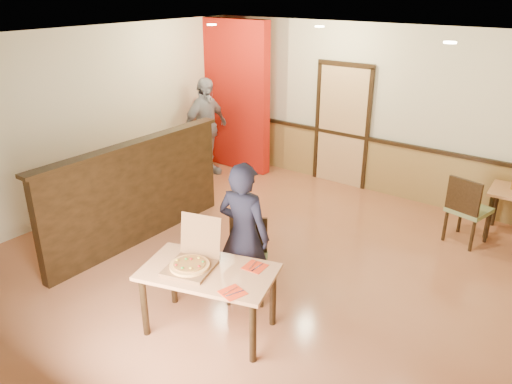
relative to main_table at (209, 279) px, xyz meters
The scene contains 21 objects.
floor 1.26m from the main_table, 95.58° to the left, with size 7.00×7.00×0.00m, color #B46B46.
ceiling 2.45m from the main_table, 95.58° to the left, with size 7.00×7.00×0.00m, color black.
wall_back 4.67m from the main_table, 91.34° to the left, with size 7.00×7.00×0.00m, color beige.
wall_left 3.85m from the main_table, 163.07° to the left, with size 7.00×7.00×0.00m, color beige.
wainscot_back 4.57m from the main_table, 91.35° to the left, with size 7.00×0.04×0.90m, color olive.
chair_rail_back 4.56m from the main_table, 91.35° to the left, with size 7.00×0.06×0.06m, color black.
back_door 4.67m from the main_table, 101.26° to the left, with size 0.90×0.06×2.10m, color #DDAE71.
booth_partition 2.29m from the main_table, 156.91° to the left, with size 0.20×3.10×1.44m.
red_accent_panel 5.14m from the main_table, 126.27° to the left, with size 1.60×0.20×2.78m, color #A9160C.
spot_a 4.35m from the main_table, 129.71° to the left, with size 0.14×0.14×0.02m, color beige.
spot_b 4.30m from the main_table, 104.15° to the left, with size 0.14×0.14×0.02m, color beige.
spot_c 3.62m from the main_table, 63.55° to the left, with size 0.14×0.14×0.02m, color beige.
main_table is the anchor object (origin of this frame).
diner_chair 0.77m from the main_table, 96.69° to the left, with size 0.62×0.62×0.92m.
side_chair_left 3.86m from the main_table, 65.99° to the left, with size 0.59×0.59×0.99m.
diner 0.66m from the main_table, 92.79° to the left, with size 0.61×0.40×1.68m, color black.
passerby 4.63m from the main_table, 132.26° to the left, with size 1.07×0.45×1.83m, color gray.
pizza_box 0.25m from the main_table, 163.00° to the right, with size 0.58×0.64×0.48m.
pizza 0.24m from the main_table, 147.74° to the right, with size 0.40×0.40×0.03m, color #F6B359.
napkin_near 0.48m from the main_table, 19.66° to the right, with size 0.26×0.26×0.01m.
napkin_far 0.49m from the main_table, 44.40° to the left, with size 0.23×0.23×0.01m.
Camera 1 is at (3.06, -4.26, 3.39)m, focal length 35.00 mm.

